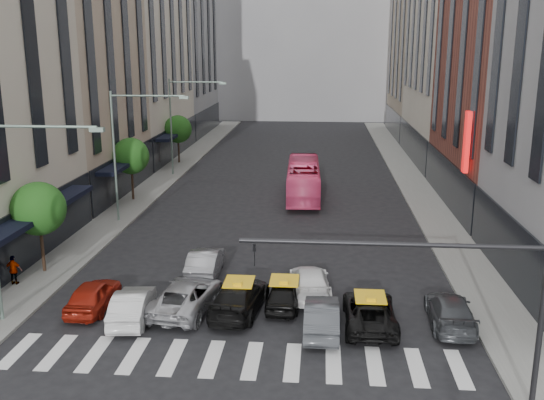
% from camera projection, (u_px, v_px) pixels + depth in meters
% --- Properties ---
extents(ground, '(160.00, 160.00, 0.00)m').
position_uv_depth(ground, '(232.00, 380.00, 22.54)').
color(ground, black).
rests_on(ground, ground).
extents(sidewalk_left, '(3.00, 96.00, 0.15)m').
position_uv_depth(sidewalk_left, '(151.00, 189.00, 52.41)').
color(sidewalk_left, slate).
rests_on(sidewalk_left, ground).
extents(sidewalk_right, '(3.00, 96.00, 0.15)m').
position_uv_depth(sidewalk_right, '(420.00, 194.00, 50.58)').
color(sidewalk_right, slate).
rests_on(sidewalk_right, ground).
extents(building_left_b, '(8.00, 16.00, 24.00)m').
position_uv_depth(building_left_b, '(68.00, 47.00, 47.97)').
color(building_left_b, tan).
rests_on(building_left_b, ground).
extents(building_left_d, '(8.00, 18.00, 30.00)m').
position_uv_depth(building_left_d, '(176.00, 24.00, 82.97)').
color(building_left_d, gray).
rests_on(building_left_d, ground).
extents(building_right_b, '(8.00, 18.00, 26.00)m').
position_uv_depth(building_right_b, '(514.00, 33.00, 44.06)').
color(building_right_b, brown).
rests_on(building_right_b, ground).
extents(building_right_d, '(8.00, 18.00, 28.00)m').
position_uv_depth(building_right_d, '(428.00, 31.00, 80.52)').
color(building_right_d, tan).
rests_on(building_right_d, ground).
extents(building_far, '(30.00, 10.00, 36.00)m').
position_uv_depth(building_far, '(305.00, 9.00, 100.20)').
color(building_far, gray).
rests_on(building_far, ground).
extents(tree_near, '(2.88, 2.88, 4.95)m').
position_uv_depth(tree_near, '(39.00, 209.00, 32.23)').
color(tree_near, black).
rests_on(tree_near, sidewalk_left).
extents(tree_mid, '(2.88, 2.88, 4.95)m').
position_uv_depth(tree_mid, '(131.00, 156.00, 47.68)').
color(tree_mid, black).
rests_on(tree_mid, sidewalk_left).
extents(tree_far, '(2.88, 2.88, 4.95)m').
position_uv_depth(tree_far, '(178.00, 129.00, 63.14)').
color(tree_far, black).
rests_on(tree_far, sidewalk_left).
extents(streetlamp_near, '(5.38, 0.25, 9.00)m').
position_uv_depth(streetlamp_near, '(9.00, 195.00, 25.74)').
color(streetlamp_near, gray).
rests_on(streetlamp_near, sidewalk_left).
extents(streetlamp_mid, '(5.38, 0.25, 9.00)m').
position_uv_depth(streetlamp_mid, '(127.00, 139.00, 41.19)').
color(streetlamp_mid, gray).
rests_on(streetlamp_mid, sidewalk_left).
extents(streetlamp_far, '(5.38, 0.25, 9.00)m').
position_uv_depth(streetlamp_far, '(181.00, 114.00, 56.65)').
color(streetlamp_far, gray).
rests_on(streetlamp_far, sidewalk_left).
extents(traffic_signal, '(10.10, 0.20, 6.00)m').
position_uv_depth(traffic_signal, '(457.00, 284.00, 19.86)').
color(traffic_signal, black).
rests_on(traffic_signal, ground).
extents(liberty_sign, '(0.30, 0.70, 4.00)m').
position_uv_depth(liberty_sign, '(467.00, 142.00, 39.38)').
color(liberty_sign, red).
rests_on(liberty_sign, ground).
extents(car_red, '(1.68, 4.15, 1.41)m').
position_uv_depth(car_red, '(93.00, 295.00, 28.46)').
color(car_red, maroon).
rests_on(car_red, ground).
extents(car_white_front, '(1.92, 4.41, 1.41)m').
position_uv_depth(car_white_front, '(132.00, 305.00, 27.32)').
color(car_white_front, '#BCBCBC').
rests_on(car_white_front, ground).
extents(car_silver, '(3.07, 5.51, 1.46)m').
position_uv_depth(car_silver, '(186.00, 296.00, 28.31)').
color(car_silver, '#A1A2A7').
rests_on(car_silver, ground).
extents(taxi_left, '(2.68, 5.31, 1.48)m').
position_uv_depth(taxi_left, '(239.00, 297.00, 28.13)').
color(taxi_left, black).
rests_on(taxi_left, ground).
extents(taxi_center, '(1.77, 3.93, 1.31)m').
position_uv_depth(taxi_center, '(284.00, 294.00, 28.73)').
color(taxi_center, black).
rests_on(taxi_center, ground).
extents(car_grey_mid, '(1.50, 4.28, 1.41)m').
position_uv_depth(car_grey_mid, '(322.00, 316.00, 26.22)').
color(car_grey_mid, '#3C3F43').
rests_on(car_grey_mid, ground).
extents(taxi_right, '(2.25, 4.87, 1.35)m').
position_uv_depth(taxi_right, '(370.00, 311.00, 26.76)').
color(taxi_right, black).
rests_on(taxi_right, ground).
extents(car_grey_curb, '(2.09, 4.71, 1.34)m').
position_uv_depth(car_grey_curb, '(450.00, 311.00, 26.82)').
color(car_grey_curb, '#3A3E41').
rests_on(car_grey_curb, ground).
extents(car_row2_left, '(1.67, 4.53, 1.48)m').
position_uv_depth(car_row2_left, '(205.00, 262.00, 32.67)').
color(car_row2_left, gray).
rests_on(car_row2_left, ground).
extents(car_row2_right, '(2.34, 4.86, 1.37)m').
position_uv_depth(car_row2_right, '(310.00, 282.00, 30.13)').
color(car_row2_right, white).
rests_on(car_row2_right, ground).
extents(bus, '(2.85, 10.89, 3.01)m').
position_uv_depth(bus, '(303.00, 180.00, 49.34)').
color(bus, '#F5487E').
rests_on(bus, ground).
extents(pedestrian_far, '(0.92, 0.41, 1.54)m').
position_uv_depth(pedestrian_far, '(14.00, 270.00, 31.02)').
color(pedestrian_far, gray).
rests_on(pedestrian_far, sidewalk_left).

